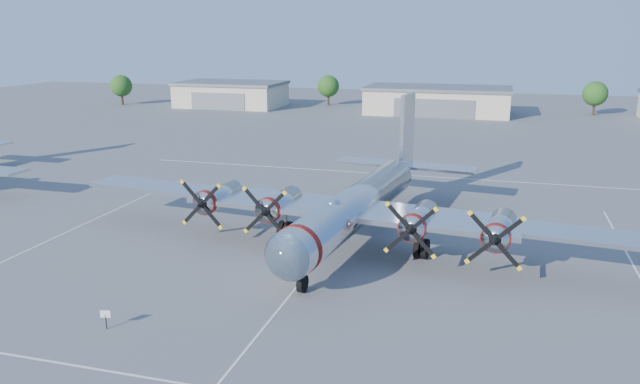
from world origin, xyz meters
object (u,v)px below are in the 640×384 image
(tree_far_west, at_px, (121,86))
(info_placard, at_px, (106,316))
(hangar_west, at_px, (231,94))
(tree_west, at_px, (328,86))
(main_bomber_b29, at_px, (359,240))
(hangar_center, at_px, (438,100))
(tree_east, at_px, (595,94))

(tree_far_west, height_order, info_placard, tree_far_west)
(hangar_west, height_order, info_placard, hangar_west)
(tree_west, bearing_deg, main_bomber_b29, -73.21)
(hangar_center, distance_m, main_bomber_b29, 81.21)
(hangar_center, xyz_separation_m, tree_far_west, (-70.00, -3.96, 1.51))
(tree_west, bearing_deg, info_placard, -81.30)
(hangar_west, bearing_deg, info_placard, -69.94)
(hangar_center, relative_size, tree_east, 4.31)
(hangar_center, relative_size, tree_far_west, 4.31)
(tree_far_west, relative_size, tree_west, 1.00)
(main_bomber_b29, bearing_deg, tree_far_west, 139.72)
(hangar_west, height_order, hangar_center, same)
(tree_east, distance_m, main_bomber_b29, 91.69)
(tree_far_west, bearing_deg, info_placard, -57.37)
(tree_west, height_order, main_bomber_b29, tree_west)
(hangar_center, height_order, main_bomber_b29, hangar_center)
(hangar_center, bearing_deg, main_bomber_b29, -88.65)
(hangar_west, relative_size, tree_west, 3.40)
(hangar_west, height_order, tree_east, tree_east)
(hangar_west, bearing_deg, tree_west, 21.89)
(hangar_center, distance_m, tree_far_west, 70.13)
(info_placard, bearing_deg, hangar_center, 71.74)
(info_placard, bearing_deg, tree_west, 85.27)
(main_bomber_b29, bearing_deg, tree_west, 113.54)
(tree_far_west, xyz_separation_m, info_placard, (61.53, -96.11, -3.43))
(tree_west, bearing_deg, tree_east, -2.08)
(main_bomber_b29, xyz_separation_m, info_placard, (-10.37, -18.93, 0.80))
(tree_east, height_order, main_bomber_b29, tree_east)
(tree_far_west, bearing_deg, tree_west, 14.93)
(hangar_west, relative_size, hangar_center, 0.79)
(main_bomber_b29, bearing_deg, hangar_center, 98.09)
(hangar_west, relative_size, tree_east, 3.40)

